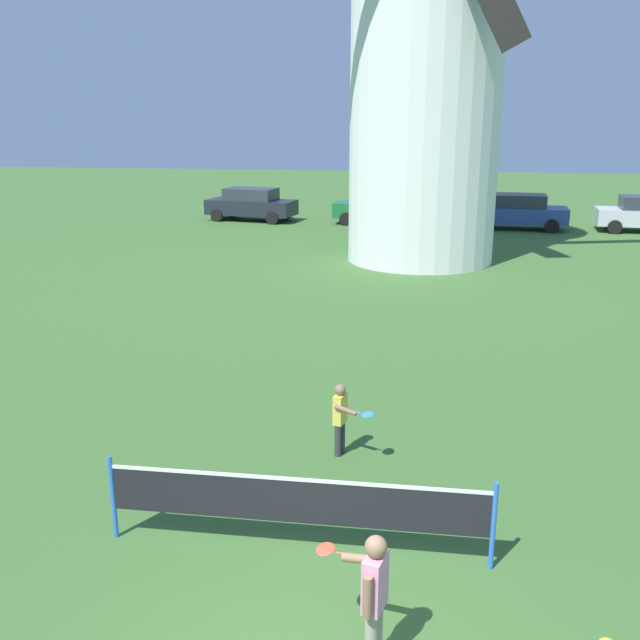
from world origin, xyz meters
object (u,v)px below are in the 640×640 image
object	(u,v)px
parked_car_black	(251,204)
parked_car_blue	(517,211)
parked_car_green	(379,207)
windmill	(428,23)
player_far	(342,415)
player_near	(373,593)
tennis_net	(296,501)

from	to	relation	value
parked_car_black	parked_car_blue	bearing A→B (deg)	-4.01
parked_car_black	parked_car_green	size ratio (longest dim) A/B	1.05
windmill	player_far	distance (m)	16.98
player_near	tennis_net	bearing A→B (deg)	121.47
parked_car_green	parked_car_blue	bearing A→B (deg)	-6.09
player_far	player_near	bearing A→B (deg)	-79.78
tennis_net	player_far	xyz separation A→B (m)	(0.25, 2.58, -0.03)
player_near	player_far	xyz separation A→B (m)	(-0.76, 4.23, -0.13)
parked_car_black	tennis_net	bearing A→B (deg)	-75.52
parked_car_black	parked_car_blue	xyz separation A→B (m)	(12.43, -0.87, 0.00)
windmill	player_far	world-z (taller)	windmill
parked_car_black	parked_car_blue	size ratio (longest dim) A/B	0.99
player_far	windmill	bearing A→B (deg)	85.95
player_far	parked_car_green	xyz separation A→B (m)	(-0.88, 23.65, 0.16)
player_near	parked_car_black	bearing A→B (deg)	105.59
windmill	parked_car_blue	bearing A→B (deg)	60.85
player_near	player_far	bearing A→B (deg)	100.22
windmill	parked_car_black	distance (m)	13.77
windmill	parked_car_green	world-z (taller)	windmill
parked_car_blue	player_near	bearing A→B (deg)	-99.58
player_far	parked_car_green	bearing A→B (deg)	92.13
parked_car_green	tennis_net	bearing A→B (deg)	-88.62
windmill	tennis_net	xyz separation A→B (m)	(-1.33, -17.91, -7.20)
tennis_net	player_near	world-z (taller)	player_near
parked_car_green	parked_car_blue	size ratio (longest dim) A/B	0.95
parked_car_black	parked_car_blue	world-z (taller)	same
player_near	parked_car_green	bearing A→B (deg)	93.37
tennis_net	parked_car_black	world-z (taller)	parked_car_black
windmill	player_near	bearing A→B (deg)	-90.94
parked_car_black	parked_car_blue	distance (m)	12.46
windmill	parked_car_green	distance (m)	11.10
player_near	player_far	distance (m)	4.30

